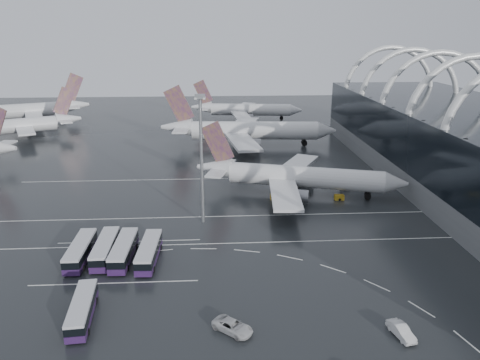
{
  "coord_description": "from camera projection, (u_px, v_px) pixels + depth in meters",
  "views": [
    {
      "loc": [
        -7.07,
        -85.83,
        40.35
      ],
      "look_at": [
        -0.92,
        16.76,
        7.0
      ],
      "focal_mm": 35.0,
      "sensor_mm": 36.0,
      "label": 1
    }
  ],
  "objects": [
    {
      "name": "van_curve_a",
      "position": [
        233.0,
        326.0,
        65.1
      ],
      "size": [
        6.37,
        6.04,
        1.67
      ],
      "primitive_type": "imported",
      "rotation": [
        0.0,
        0.0,
        0.86
      ],
      "color": "silver",
      "rests_on": "ground"
    },
    {
      "name": "airliner_gate_c",
      "position": [
        244.0,
        110.0,
        215.63
      ],
      "size": [
        51.31,
        46.98,
        18.27
      ],
      "rotation": [
        0.0,
        0.0,
        -0.12
      ],
      "color": "silver",
      "rests_on": "ground"
    },
    {
      "name": "jet_remote_mid",
      "position": [
        26.0,
        125.0,
        180.21
      ],
      "size": [
        41.55,
        33.92,
        18.87
      ],
      "rotation": [
        0.0,
        0.0,
        3.56
      ],
      "color": "silver",
      "rests_on": "ground"
    },
    {
      "name": "gse_cart_belly_a",
      "position": [
        339.0,
        197.0,
        115.51
      ],
      "size": [
        2.32,
        1.37,
        1.27
      ],
      "primitive_type": "cube",
      "color": "#B58A18",
      "rests_on": "ground"
    },
    {
      "name": "bus_bay_line_north",
      "position": [
        129.0,
        241.0,
        92.98
      ],
      "size": [
        28.0,
        0.25,
        0.01
      ],
      "primitive_type": "cube",
      "color": "white",
      "rests_on": "ground"
    },
    {
      "name": "bus_row_near_a",
      "position": [
        80.0,
        251.0,
        85.15
      ],
      "size": [
        3.28,
        13.46,
        3.31
      ],
      "rotation": [
        0.0,
        0.0,
        1.57
      ],
      "color": "#281645",
      "rests_on": "ground"
    },
    {
      "name": "bus_row_near_b",
      "position": [
        105.0,
        249.0,
        85.92
      ],
      "size": [
        3.32,
        13.49,
        3.31
      ],
      "rotation": [
        0.0,
        0.0,
        1.58
      ],
      "color": "#281645",
      "rests_on": "ground"
    },
    {
      "name": "lane_marking_mid",
      "position": [
        245.0,
        216.0,
        105.74
      ],
      "size": [
        120.0,
        0.25,
        0.01
      ],
      "primitive_type": "cube",
      "color": "white",
      "rests_on": "ground"
    },
    {
      "name": "gse_cart_belly_e",
      "position": [
        289.0,
        181.0,
        128.31
      ],
      "size": [
        2.0,
        1.18,
        1.09
      ],
      "primitive_type": "cube",
      "color": "#B58A18",
      "rests_on": "ground"
    },
    {
      "name": "bus_row_near_c",
      "position": [
        124.0,
        250.0,
        85.3
      ],
      "size": [
        3.52,
        13.68,
        3.35
      ],
      "rotation": [
        0.0,
        0.0,
        1.55
      ],
      "color": "#281645",
      "rests_on": "ground"
    },
    {
      "name": "ground",
      "position": [
        250.0,
        238.0,
        94.35
      ],
      "size": [
        420.0,
        420.0,
        0.0
      ],
      "primitive_type": "plane",
      "color": "black",
      "rests_on": "ground"
    },
    {
      "name": "gse_cart_belly_d",
      "position": [
        345.0,
        187.0,
        123.13
      ],
      "size": [
        2.32,
        1.37,
        1.26
      ],
      "primitive_type": "cube",
      "color": "slate",
      "rests_on": "ground"
    },
    {
      "name": "bus_bay_line_south",
      "position": [
        114.0,
        283.0,
        77.79
      ],
      "size": [
        28.0,
        0.25,
        0.01
      ],
      "primitive_type": "cube",
      "color": "white",
      "rests_on": "ground"
    },
    {
      "name": "lane_marking_far",
      "position": [
        238.0,
        178.0,
        132.33
      ],
      "size": [
        120.0,
        0.25,
        0.01
      ],
      "primitive_type": "cube",
      "color": "white",
      "rests_on": "ground"
    },
    {
      "name": "bus_row_far_a",
      "position": [
        82.0,
        309.0,
        67.66
      ],
      "size": [
        3.83,
        12.52,
        3.03
      ],
      "rotation": [
        0.0,
        0.0,
        1.66
      ],
      "color": "#281645",
      "rests_on": "ground"
    },
    {
      "name": "lane_marking_near",
      "position": [
        250.0,
        243.0,
        92.45
      ],
      "size": [
        120.0,
        0.25,
        0.01
      ],
      "primitive_type": "cube",
      "color": "white",
      "rests_on": "ground"
    },
    {
      "name": "jet_remote_far",
      "position": [
        35.0,
        110.0,
        209.33
      ],
      "size": [
        47.87,
        39.0,
        21.45
      ],
      "rotation": [
        0.0,
        0.0,
        3.51
      ],
      "color": "silver",
      "rests_on": "ground"
    },
    {
      "name": "bus_row_near_d",
      "position": [
        149.0,
        252.0,
        84.8
      ],
      "size": [
        3.6,
        13.5,
        3.3
      ],
      "rotation": [
        0.0,
        0.0,
        1.53
      ],
      "color": "#281645",
      "rests_on": "ground"
    },
    {
      "name": "airliner_main",
      "position": [
        295.0,
        177.0,
        118.43
      ],
      "size": [
        52.52,
        45.45,
        18.08
      ],
      "rotation": [
        0.0,
        0.0,
        -0.28
      ],
      "color": "silver",
      "rests_on": "ground"
    },
    {
      "name": "gse_cart_belly_c",
      "position": [
        275.0,
        197.0,
        115.88
      ],
      "size": [
        2.36,
        1.39,
        1.29
      ],
      "primitive_type": "cube",
      "color": "#B58A18",
      "rests_on": "ground"
    },
    {
      "name": "van_curve_c",
      "position": [
        401.0,
        331.0,
        64.15
      ],
      "size": [
        2.83,
        5.31,
        1.66
      ],
      "primitive_type": "imported",
      "rotation": [
        0.0,
        0.0,
        0.22
      ],
      "color": "silver",
      "rests_on": "ground"
    },
    {
      "name": "floodlight_mast",
      "position": [
        201.0,
        144.0,
        97.14
      ],
      "size": [
        2.13,
        2.13,
        27.72
      ],
      "color": "gray",
      "rests_on": "ground"
    },
    {
      "name": "gse_cart_belly_b",
      "position": [
        326.0,
        181.0,
        128.01
      ],
      "size": [
        1.99,
        1.18,
        1.09
      ],
      "primitive_type": "cube",
      "color": "slate",
      "rests_on": "ground"
    },
    {
      "name": "airliner_gate_b",
      "position": [
        245.0,
        131.0,
        167.21
      ],
      "size": [
        62.68,
        56.24,
        21.76
      ],
      "rotation": [
        0.0,
        0.0,
        -0.07
      ],
      "color": "silver",
      "rests_on": "ground"
    }
  ]
}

